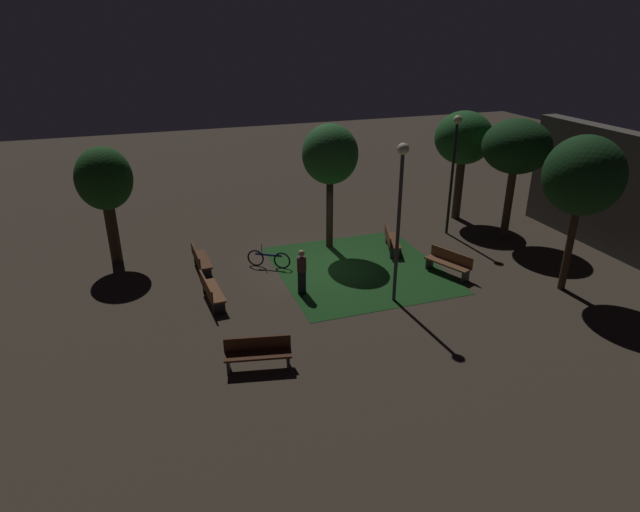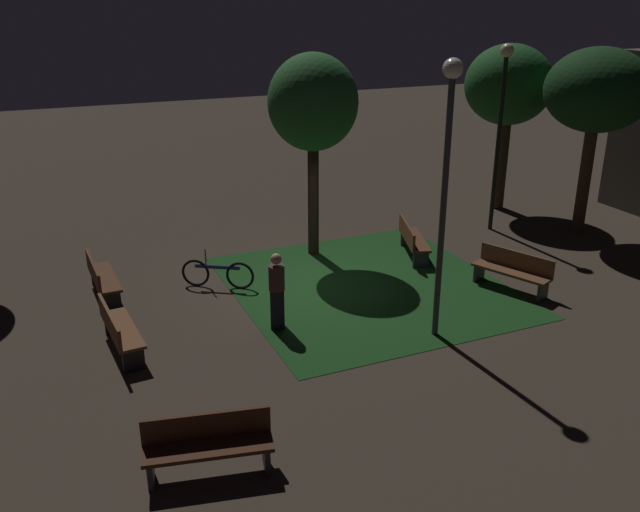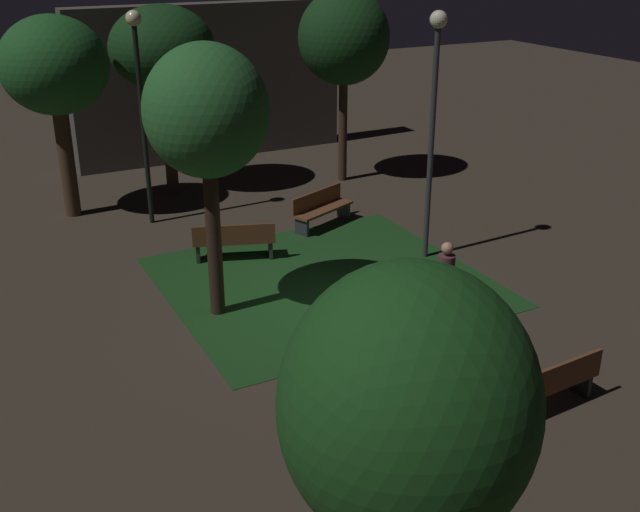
{
  "view_description": "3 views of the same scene",
  "coord_description": "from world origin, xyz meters",
  "px_view_note": "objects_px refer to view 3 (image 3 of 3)",
  "views": [
    {
      "loc": [
        17.42,
        -6.35,
        8.67
      ],
      "look_at": [
        0.34,
        -0.44,
        0.71
      ],
      "focal_mm": 30.24,
      "sensor_mm": 36.0,
      "label": 1
    },
    {
      "loc": [
        13.14,
        -5.64,
        6.32
      ],
      "look_at": [
        1.03,
        -0.35,
        1.17
      ],
      "focal_mm": 37.88,
      "sensor_mm": 36.0,
      "label": 2
    },
    {
      "loc": [
        -6.16,
        -11.65,
        6.68
      ],
      "look_at": [
        0.0,
        0.32,
        0.96
      ],
      "focal_mm": 42.58,
      "sensor_mm": 36.0,
      "label": 3
    }
  ],
  "objects_px": {
    "bench_corner": "(399,433)",
    "bicycle": "(343,350)",
    "bench_near_trees": "(321,207)",
    "lamp_post_path_center": "(140,86)",
    "bench_front_left": "(550,383)",
    "tree_back_right": "(407,416)",
    "lamp_post_near_wall": "(434,100)",
    "tree_left_canopy": "(162,50)",
    "tree_tall_center": "(206,114)",
    "tree_near_wall": "(344,38)",
    "tree_lawn_side": "(54,68)",
    "bench_front_right": "(234,240)",
    "pedestrian": "(445,281)"
  },
  "relations": [
    {
      "from": "bench_near_trees",
      "to": "pedestrian",
      "type": "xyz_separation_m",
      "value": [
        -0.32,
        -5.57,
        0.37
      ]
    },
    {
      "from": "bench_corner",
      "to": "tree_back_right",
      "type": "relative_size",
      "value": 0.4
    },
    {
      "from": "tree_back_right",
      "to": "lamp_post_near_wall",
      "type": "distance_m",
      "value": 10.89
    },
    {
      "from": "bench_front_right",
      "to": "lamp_post_near_wall",
      "type": "xyz_separation_m",
      "value": [
        3.88,
        -1.76,
        3.05
      ]
    },
    {
      "from": "tree_lawn_side",
      "to": "lamp_post_path_center",
      "type": "distance_m",
      "value": 2.24
    },
    {
      "from": "bench_corner",
      "to": "tree_tall_center",
      "type": "height_order",
      "value": "tree_tall_center"
    },
    {
      "from": "bench_front_right",
      "to": "tree_near_wall",
      "type": "bearing_deg",
      "value": 39.76
    },
    {
      "from": "tree_near_wall",
      "to": "bench_front_right",
      "type": "bearing_deg",
      "value": -140.24
    },
    {
      "from": "tree_tall_center",
      "to": "bicycle",
      "type": "xyz_separation_m",
      "value": [
        1.15,
        -2.87,
        -3.49
      ]
    },
    {
      "from": "tree_back_right",
      "to": "lamp_post_near_wall",
      "type": "xyz_separation_m",
      "value": [
        6.42,
        8.79,
        0.3
      ]
    },
    {
      "from": "bench_front_left",
      "to": "lamp_post_path_center",
      "type": "xyz_separation_m",
      "value": [
        -3.07,
        10.79,
        2.94
      ]
    },
    {
      "from": "tree_lawn_side",
      "to": "lamp_post_near_wall",
      "type": "relative_size",
      "value": 0.94
    },
    {
      "from": "tree_near_wall",
      "to": "lamp_post_path_center",
      "type": "height_order",
      "value": "tree_near_wall"
    },
    {
      "from": "tree_left_canopy",
      "to": "lamp_post_path_center",
      "type": "relative_size",
      "value": 0.99
    },
    {
      "from": "bench_near_trees",
      "to": "lamp_post_path_center",
      "type": "distance_m",
      "value": 5.17
    },
    {
      "from": "tree_left_canopy",
      "to": "lamp_post_near_wall",
      "type": "bearing_deg",
      "value": -62.73
    },
    {
      "from": "lamp_post_near_wall",
      "to": "bicycle",
      "type": "height_order",
      "value": "lamp_post_near_wall"
    },
    {
      "from": "bench_front_left",
      "to": "bench_near_trees",
      "type": "relative_size",
      "value": 0.99
    },
    {
      "from": "tree_near_wall",
      "to": "tree_left_canopy",
      "type": "bearing_deg",
      "value": 166.62
    },
    {
      "from": "bench_near_trees",
      "to": "bench_front_left",
      "type": "bearing_deg",
      "value": -93.94
    },
    {
      "from": "lamp_post_near_wall",
      "to": "tree_lawn_side",
      "type": "bearing_deg",
      "value": 135.18
    },
    {
      "from": "lamp_post_near_wall",
      "to": "pedestrian",
      "type": "bearing_deg",
      "value": -118.6
    },
    {
      "from": "tree_left_canopy",
      "to": "lamp_post_path_center",
      "type": "bearing_deg",
      "value": -119.62
    },
    {
      "from": "bench_front_right",
      "to": "tree_back_right",
      "type": "xyz_separation_m",
      "value": [
        -2.54,
        -10.55,
        2.75
      ]
    },
    {
      "from": "tree_tall_center",
      "to": "tree_near_wall",
      "type": "height_order",
      "value": "tree_near_wall"
    },
    {
      "from": "bench_near_trees",
      "to": "bench_corner",
      "type": "bearing_deg",
      "value": -110.78
    },
    {
      "from": "bench_front_left",
      "to": "bicycle",
      "type": "xyz_separation_m",
      "value": [
        -2.16,
        2.5,
        -0.14
      ]
    },
    {
      "from": "tree_near_wall",
      "to": "lamp_post_path_center",
      "type": "bearing_deg",
      "value": -170.78
    },
    {
      "from": "bench_near_trees",
      "to": "bicycle",
      "type": "bearing_deg",
      "value": -114.2
    },
    {
      "from": "bench_front_left",
      "to": "tree_back_right",
      "type": "relative_size",
      "value": 0.41
    },
    {
      "from": "tree_lawn_side",
      "to": "bicycle",
      "type": "height_order",
      "value": "tree_lawn_side"
    },
    {
      "from": "tree_back_right",
      "to": "lamp_post_path_center",
      "type": "bearing_deg",
      "value": 83.51
    },
    {
      "from": "tree_near_wall",
      "to": "bicycle",
      "type": "relative_size",
      "value": 3.63
    },
    {
      "from": "bench_front_right",
      "to": "tree_tall_center",
      "type": "height_order",
      "value": "tree_tall_center"
    },
    {
      "from": "bench_front_right",
      "to": "pedestrian",
      "type": "bearing_deg",
      "value": -62.34
    },
    {
      "from": "bench_corner",
      "to": "bicycle",
      "type": "relative_size",
      "value": 1.23
    },
    {
      "from": "tree_left_canopy",
      "to": "lamp_post_near_wall",
      "type": "xyz_separation_m",
      "value": [
        3.65,
        -7.08,
        -0.37
      ]
    },
    {
      "from": "tree_lawn_side",
      "to": "tree_near_wall",
      "type": "bearing_deg",
      "value": -3.87
    },
    {
      "from": "bench_near_trees",
      "to": "bicycle",
      "type": "height_order",
      "value": "bicycle"
    },
    {
      "from": "bench_front_left",
      "to": "tree_left_canopy",
      "type": "bearing_deg",
      "value": 98.26
    },
    {
      "from": "bench_near_trees",
      "to": "tree_left_canopy",
      "type": "xyz_separation_m",
      "value": [
        -2.47,
        4.27,
        3.42
      ]
    },
    {
      "from": "tree_near_wall",
      "to": "bicycle",
      "type": "bearing_deg",
      "value": -118.75
    },
    {
      "from": "bench_near_trees",
      "to": "tree_lawn_side",
      "type": "height_order",
      "value": "tree_lawn_side"
    },
    {
      "from": "bench_near_trees",
      "to": "tree_near_wall",
      "type": "xyz_separation_m",
      "value": [
        2.33,
        3.13,
        3.56
      ]
    },
    {
      "from": "bicycle",
      "to": "tree_near_wall",
      "type": "bearing_deg",
      "value": 61.25
    },
    {
      "from": "bench_front_right",
      "to": "tree_lawn_side",
      "type": "bearing_deg",
      "value": 119.15
    },
    {
      "from": "bench_front_left",
      "to": "lamp_post_near_wall",
      "type": "relative_size",
      "value": 0.34
    },
    {
      "from": "bench_near_trees",
      "to": "tree_back_right",
      "type": "height_order",
      "value": "tree_back_right"
    },
    {
      "from": "tree_back_right",
      "to": "bicycle",
      "type": "relative_size",
      "value": 3.04
    },
    {
      "from": "bench_near_trees",
      "to": "pedestrian",
      "type": "bearing_deg",
      "value": -93.33
    }
  ]
}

